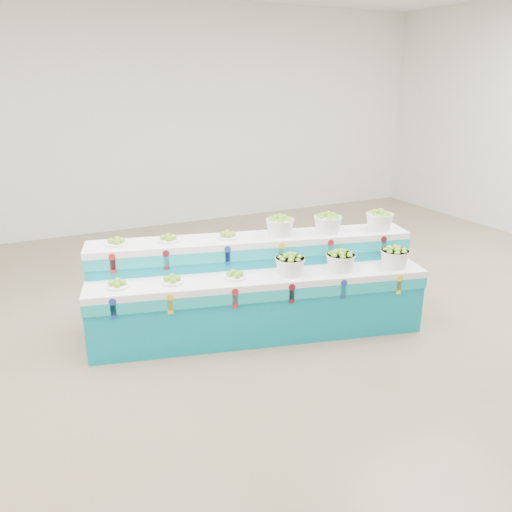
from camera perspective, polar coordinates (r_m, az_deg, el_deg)
name	(u,v)px	position (r m, az deg, el deg)	size (l,w,h in m)	color
ground	(333,324)	(6.05, 8.45, -7.40)	(10.00, 10.00, 0.00)	#72614A
back_wall	(185,117)	(9.96, -7.83, 14.98)	(10.00, 10.00, 0.00)	silver
display_stand	(256,287)	(5.65, 0.00, -3.45)	(3.59, 0.93, 1.02)	#088AA1
plate_lower_left	(117,283)	(5.26, -15.09, -2.91)	(0.23, 0.23, 0.09)	white
plate_lower_mid	(172,279)	(5.25, -9.25, -2.52)	(0.23, 0.23, 0.09)	white
plate_lower_right	(235,274)	(5.31, -2.33, -2.03)	(0.23, 0.23, 0.09)	white
basket_lower_left	(290,264)	(5.41, 3.77, -0.90)	(0.31, 0.31, 0.22)	silver
basket_lower_mid	(340,260)	(5.58, 9.30, -0.49)	(0.31, 0.31, 0.22)	silver
basket_lower_right	(395,256)	(5.83, 15.06, -0.05)	(0.31, 0.31, 0.22)	silver
plate_upper_left	(116,241)	(5.58, -15.16, 1.62)	(0.23, 0.23, 0.09)	white
plate_upper_mid	(168,238)	(5.57, -9.66, 1.99)	(0.23, 0.23, 0.09)	white
plate_upper_right	(228,234)	(5.63, -3.14, 2.41)	(0.23, 0.23, 0.09)	white
basket_upper_left	(280,225)	(5.72, 2.65, 3.40)	(0.31, 0.31, 0.22)	silver
basket_upper_mid	(328,223)	(5.88, 7.93, 3.68)	(0.31, 0.31, 0.22)	silver
basket_upper_right	(379,220)	(6.12, 13.47, 3.93)	(0.31, 0.31, 0.22)	silver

